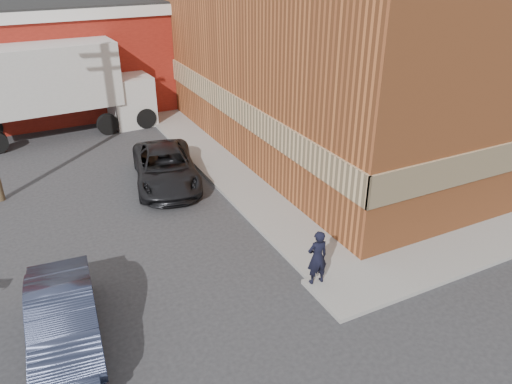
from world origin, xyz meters
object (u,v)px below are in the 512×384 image
sedan (63,320)px  box_truck (61,83)px  warehouse (11,58)px  man (317,257)px  brick_building (372,31)px  suv_a (165,167)px

sedan → box_truck: bearing=86.2°
warehouse → man: (5.80, -20.25, -1.91)m
brick_building → sedan: bearing=-150.4°
man → box_truck: (-4.04, 15.39, 1.54)m
sedan → suv_a: (4.65, 7.13, -0.02)m
box_truck → brick_building: bearing=-28.8°
man → box_truck: 15.99m
man → suv_a: (-1.61, 7.88, -0.23)m
suv_a → box_truck: 8.09m
man → box_truck: box_truck is taller
sedan → warehouse: bearing=93.5°
warehouse → box_truck: (1.76, -4.86, -0.37)m
brick_building → man: size_ratio=11.62×
brick_building → suv_a: brick_building is taller
warehouse → suv_a: warehouse is taller
warehouse → sedan: size_ratio=3.90×
brick_building → box_truck: size_ratio=2.10×
warehouse → sedan: 19.62m
warehouse → suv_a: 13.23m
warehouse → sedan: bearing=-91.3°
man → suv_a: bearing=-73.9°
man → box_truck: size_ratio=0.18×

